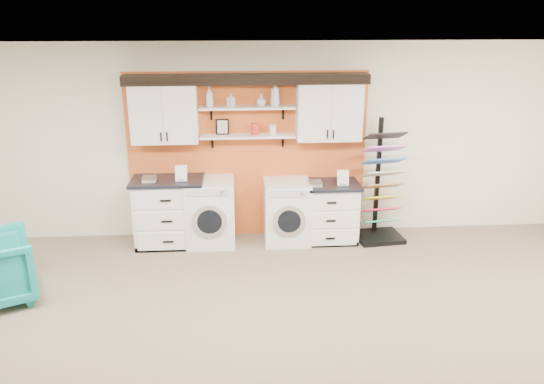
{
  "coord_description": "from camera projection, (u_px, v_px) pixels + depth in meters",
  "views": [
    {
      "loc": [
        -0.16,
        -3.44,
        3.18
      ],
      "look_at": [
        0.24,
        2.3,
        1.21
      ],
      "focal_mm": 35.0,
      "sensor_mm": 36.0,
      "label": 1
    }
  ],
  "objects": [
    {
      "name": "ceiling",
      "position": [
        260.0,
        73.0,
        3.38
      ],
      "size": [
        10.0,
        10.0,
        0.0
      ],
      "primitive_type": "plane",
      "rotation": [
        3.14,
        0.0,
        0.0
      ],
      "color": "white",
      "rests_on": "wall_back"
    },
    {
      "name": "wall_back",
      "position": [
        248.0,
        142.0,
        7.61
      ],
      "size": [
        10.0,
        0.0,
        10.0
      ],
      "primitive_type": "plane",
      "rotation": [
        1.57,
        0.0,
        0.0
      ],
      "color": "white",
      "rests_on": "floor"
    },
    {
      "name": "accent_panel",
      "position": [
        248.0,
        156.0,
        7.64
      ],
      "size": [
        3.4,
        0.07,
        2.4
      ],
      "primitive_type": "cube",
      "color": "#D75C24",
      "rests_on": "wall_back"
    },
    {
      "name": "upper_cabinet_left",
      "position": [
        164.0,
        112.0,
        7.19
      ],
      "size": [
        0.9,
        0.35,
        0.84
      ],
      "color": "white",
      "rests_on": "wall_back"
    },
    {
      "name": "upper_cabinet_right",
      "position": [
        329.0,
        110.0,
        7.33
      ],
      "size": [
        0.9,
        0.35,
        0.84
      ],
      "color": "white",
      "rests_on": "wall_back"
    },
    {
      "name": "shelf_lower",
      "position": [
        248.0,
        136.0,
        7.38
      ],
      "size": [
        1.32,
        0.28,
        0.03
      ],
      "primitive_type": "cube",
      "color": "white",
      "rests_on": "wall_back"
    },
    {
      "name": "shelf_upper",
      "position": [
        247.0,
        107.0,
        7.25
      ],
      "size": [
        1.32,
        0.28,
        0.03
      ],
      "primitive_type": "cube",
      "color": "white",
      "rests_on": "wall_back"
    },
    {
      "name": "crown_molding",
      "position": [
        247.0,
        78.0,
        7.13
      ],
      "size": [
        3.3,
        0.41,
        0.13
      ],
      "color": "black",
      "rests_on": "wall_back"
    },
    {
      "name": "picture_frame",
      "position": [
        222.0,
        127.0,
        7.36
      ],
      "size": [
        0.18,
        0.02,
        0.22
      ],
      "color": "black",
      "rests_on": "shelf_lower"
    },
    {
      "name": "canister_red",
      "position": [
        255.0,
        129.0,
        7.36
      ],
      "size": [
        0.11,
        0.11,
        0.16
      ],
      "primitive_type": "cylinder",
      "color": "red",
      "rests_on": "shelf_lower"
    },
    {
      "name": "canister_cream",
      "position": [
        273.0,
        130.0,
        7.38
      ],
      "size": [
        0.1,
        0.1,
        0.14
      ],
      "primitive_type": "cylinder",
      "color": "silver",
      "rests_on": "shelf_lower"
    },
    {
      "name": "base_cabinet_left",
      "position": [
        169.0,
        212.0,
        7.49
      ],
      "size": [
        1.0,
        0.66,
        0.98
      ],
      "color": "white",
      "rests_on": "floor"
    },
    {
      "name": "base_cabinet_right",
      "position": [
        327.0,
        211.0,
        7.66
      ],
      "size": [
        0.88,
        0.66,
        0.87
      ],
      "color": "white",
      "rests_on": "floor"
    },
    {
      "name": "washer",
      "position": [
        211.0,
        212.0,
        7.53
      ],
      "size": [
        0.68,
        0.71,
        0.95
      ],
      "color": "white",
      "rests_on": "floor"
    },
    {
      "name": "dryer",
      "position": [
        287.0,
        212.0,
        7.61
      ],
      "size": [
        0.64,
        0.71,
        0.9
      ],
      "color": "white",
      "rests_on": "floor"
    },
    {
      "name": "sample_rack",
      "position": [
        380.0,
        203.0,
        7.65
      ],
      "size": [
        0.7,
        0.61,
        1.77
      ],
      "rotation": [
        0.0,
        0.0,
        0.12
      ],
      "color": "black",
      "rests_on": "floor"
    },
    {
      "name": "soap_bottle_a",
      "position": [
        209.0,
        97.0,
        7.17
      ],
      "size": [
        0.15,
        0.15,
        0.28
      ],
      "primitive_type": "imported",
      "rotation": [
        0.0,
        0.0,
        0.93
      ],
      "color": "silver",
      "rests_on": "shelf_upper"
    },
    {
      "name": "soap_bottle_b",
      "position": [
        231.0,
        100.0,
        7.2
      ],
      "size": [
        0.12,
        0.12,
        0.18
      ],
      "primitive_type": "imported",
      "rotation": [
        0.0,
        0.0,
        0.87
      ],
      "color": "silver",
      "rests_on": "shelf_upper"
    },
    {
      "name": "soap_bottle_c",
      "position": [
        261.0,
        100.0,
        7.23
      ],
      "size": [
        0.17,
        0.17,
        0.16
      ],
      "primitive_type": "imported",
      "rotation": [
        0.0,
        0.0,
        3.57
      ],
      "color": "silver",
      "rests_on": "shelf_upper"
    },
    {
      "name": "soap_bottle_d",
      "position": [
        275.0,
        94.0,
        7.22
      ],
      "size": [
        0.14,
        0.14,
        0.34
      ],
      "primitive_type": "imported",
      "rotation": [
        0.0,
        0.0,
        -3.06
      ],
      "color": "silver",
      "rests_on": "shelf_upper"
    }
  ]
}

